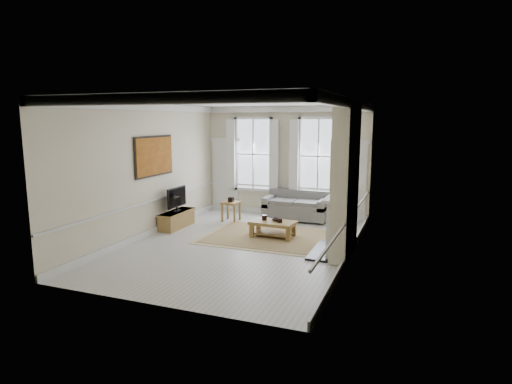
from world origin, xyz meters
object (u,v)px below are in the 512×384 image
at_px(sofa, 296,208).
at_px(tv_stand, 177,219).
at_px(side_table, 231,205).
at_px(coffee_table, 273,224).

distance_m(sofa, tv_stand, 3.59).
bearing_deg(sofa, tv_stand, -142.79).
height_order(sofa, side_table, sofa).
bearing_deg(side_table, tv_stand, -130.28).
distance_m(sofa, side_table, 1.98).
height_order(side_table, tv_stand, side_table).
distance_m(side_table, coffee_table, 2.17).
height_order(sofa, tv_stand, sofa).
distance_m(coffee_table, tv_stand, 2.84).
relative_size(coffee_table, tv_stand, 0.90).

